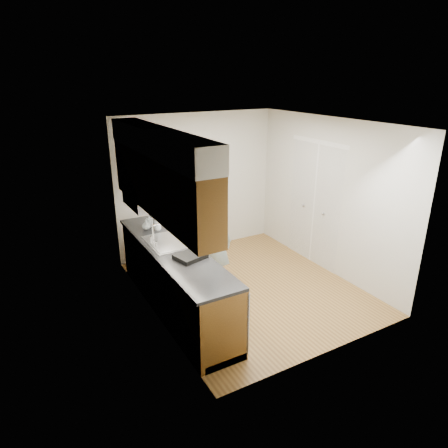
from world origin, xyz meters
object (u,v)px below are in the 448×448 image
object	(u,v)px
person	(210,228)
soap_bottle_c	(146,224)
dish_rack	(190,256)
soap_bottle_a	(157,222)
steel_can	(159,223)
soap_bottle_b	(149,221)

from	to	relation	value
person	soap_bottle_c	distance (m)	1.00
person	dish_rack	distance (m)	0.73
soap_bottle_c	dish_rack	bearing A→B (deg)	-83.19
dish_rack	soap_bottle_a	bearing A→B (deg)	75.89
person	steel_can	world-z (taller)	person
person	dish_rack	size ratio (longest dim) A/B	6.05
soap_bottle_b	soap_bottle_c	bearing A→B (deg)	-129.54
soap_bottle_b	soap_bottle_c	size ratio (longest dim) A/B	1.22
soap_bottle_b	person	bearing A→B (deg)	-53.85
soap_bottle_c	person	bearing A→B (deg)	-47.51
soap_bottle_c	dish_rack	xyz separation A→B (m)	(0.15, -1.23, -0.05)
person	steel_can	distance (m)	0.88
steel_can	person	bearing A→B (deg)	-56.73
soap_bottle_a	dish_rack	distance (m)	1.12
soap_bottle_a	steel_can	xyz separation A→B (m)	(0.06, 0.10, -0.07)
soap_bottle_a	dish_rack	xyz separation A→B (m)	(0.01, -1.12, -0.10)
soap_bottle_b	dish_rack	bearing A→B (deg)	-86.78
person	dish_rack	world-z (taller)	person
person	soap_bottle_b	distance (m)	1.03
soap_bottle_b	soap_bottle_c	world-z (taller)	soap_bottle_b
soap_bottle_c	steel_can	world-z (taller)	soap_bottle_c
soap_bottle_c	steel_can	distance (m)	0.20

